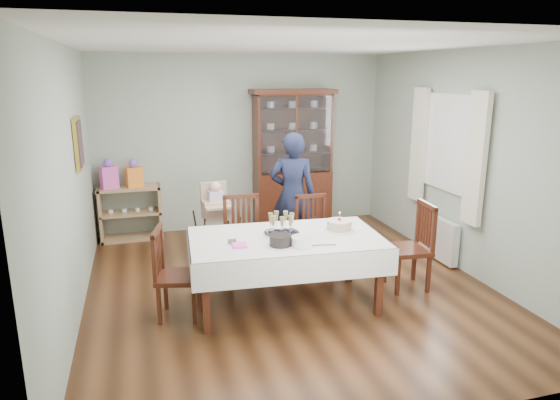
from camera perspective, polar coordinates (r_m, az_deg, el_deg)
name	(u,v)px	position (r m, az deg, el deg)	size (l,w,h in m)	color
floor	(288,286)	(5.91, 0.94, -9.79)	(5.00, 5.00, 0.00)	#593319
room_shell	(276,135)	(5.95, -0.49, 7.47)	(5.00, 5.00, 5.00)	#9EAA99
dining_table	(286,270)	(5.33, 0.66, -8.05)	(2.07, 1.28, 0.76)	#481E12
china_cabinet	(293,157)	(7.88, 1.44, 4.89)	(1.30, 0.48, 2.18)	#481E12
sideboard	(131,213)	(7.71, -16.68, -1.43)	(0.90, 0.38, 0.80)	tan
picture_frame	(78,143)	(6.04, -22.08, 6.02)	(0.04, 0.48, 0.58)	gold
window	(450,143)	(6.70, 18.81, 6.16)	(0.04, 1.02, 1.22)	white
curtain_left	(476,159)	(6.19, 21.50, 4.37)	(0.07, 0.30, 1.55)	silver
curtain_right	(419,145)	(7.20, 15.57, 6.11)	(0.07, 0.30, 1.55)	silver
radiator	(438,237)	(6.94, 17.57, -4.09)	(0.10, 0.80, 0.55)	white
chair_far_left	(244,256)	(5.99, -4.12, -6.38)	(0.47, 0.47, 1.01)	#481E12
chair_far_right	(314,249)	(6.27, 3.93, -5.61)	(0.43, 0.43, 0.94)	#481E12
chair_end_left	(177,291)	(5.22, -11.66, -10.14)	(0.51, 0.51, 0.93)	#481E12
chair_end_right	(408,263)	(5.96, 14.45, -6.98)	(0.49, 0.49, 1.00)	#481E12
woman	(293,195)	(6.60, 1.44, 0.54)	(0.61, 0.40, 1.68)	#151A31
high_chair	(217,229)	(6.68, -7.25, -3.25)	(0.50, 0.50, 1.05)	black
champagne_tray	(282,228)	(5.25, 0.18, -3.24)	(0.38, 0.38, 0.23)	silver
birthday_cake	(339,226)	(5.42, 6.79, -2.93)	(0.31, 0.31, 0.21)	white
plate_stack_dark	(280,240)	(4.94, 0.04, -4.61)	(0.22, 0.22, 0.11)	black
plate_stack_white	(302,241)	(4.93, 2.53, -4.72)	(0.21, 0.21, 0.09)	white
napkin_stack	(240,245)	(4.93, -4.64, -5.18)	(0.14, 0.14, 0.02)	#F259C6
cutlery	(229,242)	(5.06, -5.88, -4.78)	(0.11, 0.15, 0.01)	silver
cake_knife	(322,245)	(4.95, 4.87, -5.17)	(0.28, 0.02, 0.01)	silver
gift_bag_pink	(109,175)	(7.57, -18.96, 2.71)	(0.27, 0.22, 0.43)	#F259C6
gift_bag_orange	(134,174)	(7.56, -16.34, 2.83)	(0.26, 0.21, 0.41)	orange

